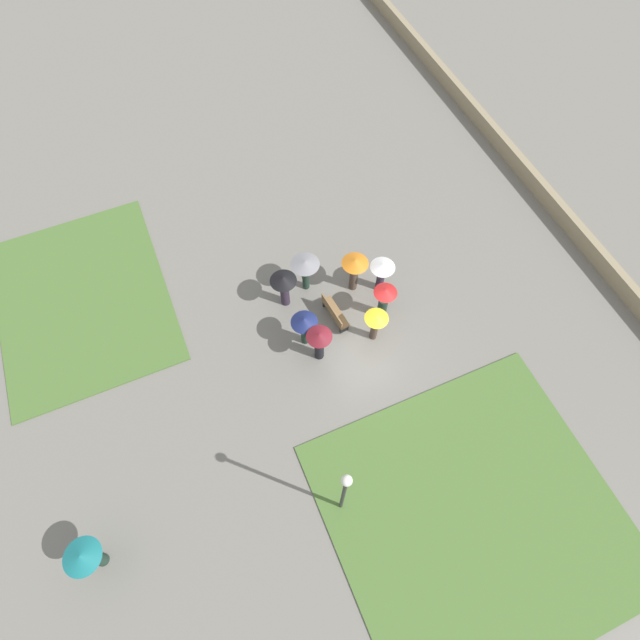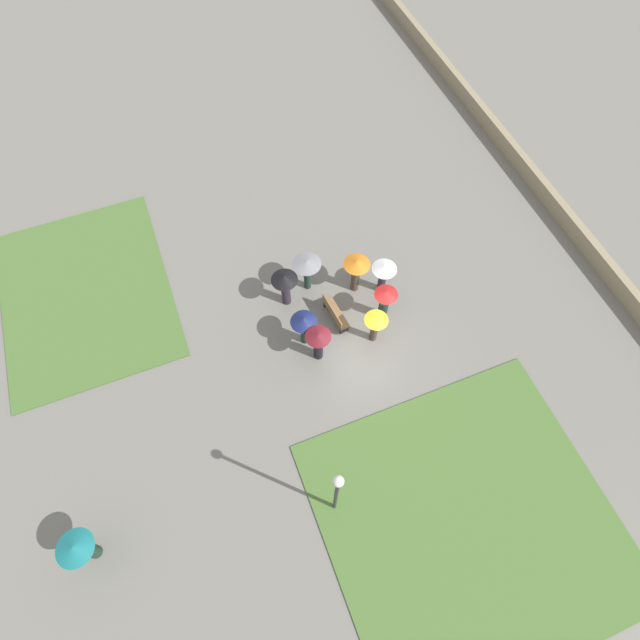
{
  "view_description": "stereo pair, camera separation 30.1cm",
  "coord_description": "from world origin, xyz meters",
  "px_view_note": "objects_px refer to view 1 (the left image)",
  "views": [
    {
      "loc": [
        -7.39,
        5.14,
        17.92
      ],
      "look_at": [
        1.21,
        1.44,
        0.77
      ],
      "focal_mm": 28.0,
      "sensor_mm": 36.0,
      "label": 1
    },
    {
      "loc": [
        -7.51,
        4.86,
        17.92
      ],
      "look_at": [
        1.21,
        1.44,
        0.77
      ],
      "focal_mm": 28.0,
      "sensor_mm": 36.0,
      "label": 2
    }
  ],
  "objects_px": {
    "lone_walker_far_path": "(87,557)",
    "crowd_person_red": "(384,299)",
    "crowd_person_grey": "(305,268)",
    "crowd_person_orange": "(355,268)",
    "crowd_person_black": "(284,285)",
    "lamp_post": "(344,491)",
    "crowd_person_yellow": "(376,321)",
    "crowd_person_maroon": "(319,342)",
    "park_bench": "(334,313)",
    "crowd_person_navy": "(304,324)",
    "crowd_person_white": "(382,271)"
  },
  "relations": [
    {
      "from": "park_bench",
      "to": "crowd_person_orange",
      "type": "xyz_separation_m",
      "value": [
        1.08,
        -1.35,
        0.95
      ]
    },
    {
      "from": "crowd_person_maroon",
      "to": "crowd_person_red",
      "type": "distance_m",
      "value": 3.16
    },
    {
      "from": "park_bench",
      "to": "lone_walker_far_path",
      "type": "bearing_deg",
      "value": 110.46
    },
    {
      "from": "lamp_post",
      "to": "crowd_person_yellow",
      "type": "distance_m",
      "value": 6.81
    },
    {
      "from": "crowd_person_orange",
      "to": "lone_walker_far_path",
      "type": "height_order",
      "value": "crowd_person_orange"
    },
    {
      "from": "crowd_person_orange",
      "to": "crowd_person_yellow",
      "type": "distance_m",
      "value": 2.48
    },
    {
      "from": "crowd_person_maroon",
      "to": "park_bench",
      "type": "bearing_deg",
      "value": 103.6
    },
    {
      "from": "crowd_person_grey",
      "to": "crowd_person_yellow",
      "type": "distance_m",
      "value": 3.61
    },
    {
      "from": "crowd_person_grey",
      "to": "lone_walker_far_path",
      "type": "relative_size",
      "value": 0.98
    },
    {
      "from": "crowd_person_maroon",
      "to": "crowd_person_orange",
      "type": "bearing_deg",
      "value": 99.4
    },
    {
      "from": "crowd_person_maroon",
      "to": "crowd_person_yellow",
      "type": "xyz_separation_m",
      "value": [
        -0.09,
        -2.31,
        0.09
      ]
    },
    {
      "from": "crowd_person_black",
      "to": "crowd_person_grey",
      "type": "bearing_deg",
      "value": 90.58
    },
    {
      "from": "lamp_post",
      "to": "crowd_person_grey",
      "type": "distance_m",
      "value": 9.06
    },
    {
      "from": "crowd_person_black",
      "to": "lone_walker_far_path",
      "type": "distance_m",
      "value": 11.22
    },
    {
      "from": "crowd_person_navy",
      "to": "crowd_person_yellow",
      "type": "bearing_deg",
      "value": -10.47
    },
    {
      "from": "crowd_person_black",
      "to": "crowd_person_orange",
      "type": "distance_m",
      "value": 2.92
    },
    {
      "from": "crowd_person_white",
      "to": "crowd_person_red",
      "type": "distance_m",
      "value": 1.29
    },
    {
      "from": "crowd_person_navy",
      "to": "lone_walker_far_path",
      "type": "distance_m",
      "value": 10.22
    },
    {
      "from": "lamp_post",
      "to": "lone_walker_far_path",
      "type": "relative_size",
      "value": 2.45
    },
    {
      "from": "crowd_person_orange",
      "to": "crowd_person_yellow",
      "type": "bearing_deg",
      "value": -161.17
    },
    {
      "from": "crowd_person_grey",
      "to": "crowd_person_red",
      "type": "height_order",
      "value": "crowd_person_red"
    },
    {
      "from": "crowd_person_white",
      "to": "crowd_person_yellow",
      "type": "xyz_separation_m",
      "value": [
        -2.0,
        1.27,
        0.08
      ]
    },
    {
      "from": "crowd_person_maroon",
      "to": "crowd_person_navy",
      "type": "bearing_deg",
      "value": 163.97
    },
    {
      "from": "crowd_person_white",
      "to": "crowd_person_orange",
      "type": "relative_size",
      "value": 0.87
    },
    {
      "from": "crowd_person_black",
      "to": "crowd_person_white",
      "type": "relative_size",
      "value": 1.11
    },
    {
      "from": "crowd_person_white",
      "to": "crowd_person_orange",
      "type": "xyz_separation_m",
      "value": [
        0.46,
        1.01,
        0.2
      ]
    },
    {
      "from": "park_bench",
      "to": "lone_walker_far_path",
      "type": "height_order",
      "value": "lone_walker_far_path"
    },
    {
      "from": "crowd_person_grey",
      "to": "crowd_person_orange",
      "type": "distance_m",
      "value": 1.98
    },
    {
      "from": "crowd_person_white",
      "to": "crowd_person_navy",
      "type": "distance_m",
      "value": 3.98
    },
    {
      "from": "crowd_person_maroon",
      "to": "crowd_person_black",
      "type": "distance_m",
      "value": 2.82
    },
    {
      "from": "crowd_person_red",
      "to": "crowd_person_navy",
      "type": "distance_m",
      "value": 3.34
    },
    {
      "from": "crowd_person_black",
      "to": "lone_walker_far_path",
      "type": "xyz_separation_m",
      "value": [
        -6.73,
        8.98,
        -0.01
      ]
    },
    {
      "from": "crowd_person_yellow",
      "to": "crowd_person_navy",
      "type": "bearing_deg",
      "value": 13.96
    },
    {
      "from": "park_bench",
      "to": "crowd_person_grey",
      "type": "xyz_separation_m",
      "value": [
        1.87,
        0.46,
        0.96
      ]
    },
    {
      "from": "crowd_person_red",
      "to": "crowd_person_navy",
      "type": "xyz_separation_m",
      "value": [
        0.09,
        3.33,
        0.17
      ]
    },
    {
      "from": "park_bench",
      "to": "crowd_person_white",
      "type": "distance_m",
      "value": 2.56
    },
    {
      "from": "lone_walker_far_path",
      "to": "crowd_person_red",
      "type": "bearing_deg",
      "value": 119.64
    },
    {
      "from": "crowd_person_grey",
      "to": "crowd_person_navy",
      "type": "distance_m",
      "value": 2.56
    },
    {
      "from": "park_bench",
      "to": "lamp_post",
      "type": "xyz_separation_m",
      "value": [
        -6.76,
        2.76,
        2.47
      ]
    },
    {
      "from": "park_bench",
      "to": "lamp_post",
      "type": "relative_size",
      "value": 0.36
    },
    {
      "from": "crowd_person_red",
      "to": "lone_walker_far_path",
      "type": "bearing_deg",
      "value": 70.21
    },
    {
      "from": "crowd_person_black",
      "to": "crowd_person_yellow",
      "type": "distance_m",
      "value": 3.9
    },
    {
      "from": "crowd_person_maroon",
      "to": "lone_walker_far_path",
      "type": "relative_size",
      "value": 0.98
    },
    {
      "from": "crowd_person_yellow",
      "to": "crowd_person_navy",
      "type": "distance_m",
      "value": 2.72
    },
    {
      "from": "crowd_person_navy",
      "to": "lone_walker_far_path",
      "type": "xyz_separation_m",
      "value": [
        -4.75,
        9.05,
        -0.03
      ]
    },
    {
      "from": "crowd_person_grey",
      "to": "crowd_person_yellow",
      "type": "xyz_separation_m",
      "value": [
        -3.25,
        -1.55,
        -0.12
      ]
    },
    {
      "from": "crowd_person_maroon",
      "to": "crowd_person_black",
      "type": "height_order",
      "value": "crowd_person_black"
    },
    {
      "from": "lamp_post",
      "to": "crowd_person_grey",
      "type": "bearing_deg",
      "value": -14.94
    },
    {
      "from": "park_bench",
      "to": "crowd_person_navy",
      "type": "bearing_deg",
      "value": 102.06
    },
    {
      "from": "crowd_person_black",
      "to": "crowd_person_yellow",
      "type": "xyz_separation_m",
      "value": [
        -2.88,
        -2.63,
        -0.05
      ]
    }
  ]
}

